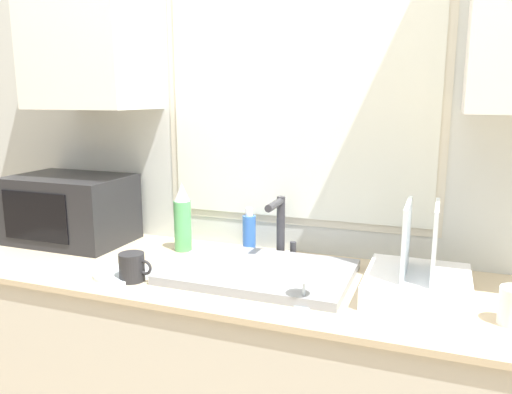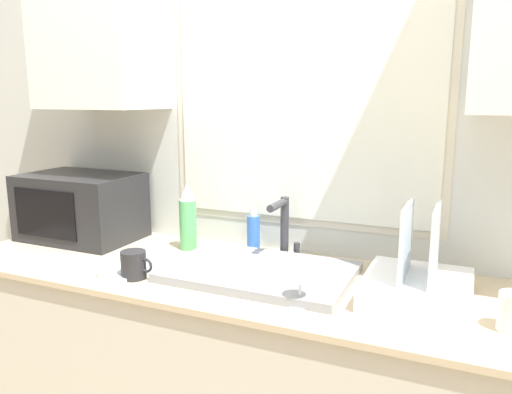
{
  "view_description": "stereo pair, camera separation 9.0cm",
  "coord_description": "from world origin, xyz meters",
  "px_view_note": "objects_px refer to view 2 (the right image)",
  "views": [
    {
      "loc": [
        0.52,
        -1.2,
        1.51
      ],
      "look_at": [
        -0.03,
        0.28,
        1.19
      ],
      "focal_mm": 35.0,
      "sensor_mm": 36.0,
      "label": 1
    },
    {
      "loc": [
        0.6,
        -1.16,
        1.51
      ],
      "look_at": [
        -0.03,
        0.28,
        1.19
      ],
      "focal_mm": 35.0,
      "sensor_mm": 36.0,
      "label": 2
    }
  ],
  "objects_px": {
    "microwave": "(81,207)",
    "wine_glass": "(300,271)",
    "faucet": "(284,223)",
    "mug_near_sink": "(134,265)",
    "soap_bottle": "(253,233)",
    "spray_bottle": "(188,218)",
    "dish_rack": "(418,283)"
  },
  "relations": [
    {
      "from": "faucet",
      "to": "dish_rack",
      "type": "distance_m",
      "value": 0.56
    },
    {
      "from": "soap_bottle",
      "to": "spray_bottle",
      "type": "bearing_deg",
      "value": -166.37
    },
    {
      "from": "spray_bottle",
      "to": "mug_near_sink",
      "type": "height_order",
      "value": "spray_bottle"
    },
    {
      "from": "microwave",
      "to": "wine_glass",
      "type": "relative_size",
      "value": 3.25
    },
    {
      "from": "faucet",
      "to": "soap_bottle",
      "type": "height_order",
      "value": "faucet"
    },
    {
      "from": "spray_bottle",
      "to": "mug_near_sink",
      "type": "distance_m",
      "value": 0.36
    },
    {
      "from": "spray_bottle",
      "to": "wine_glass",
      "type": "height_order",
      "value": "spray_bottle"
    },
    {
      "from": "spray_bottle",
      "to": "faucet",
      "type": "bearing_deg",
      "value": 7.16
    },
    {
      "from": "microwave",
      "to": "dish_rack",
      "type": "relative_size",
      "value": 1.43
    },
    {
      "from": "dish_rack",
      "to": "spray_bottle",
      "type": "bearing_deg",
      "value": 169.57
    },
    {
      "from": "soap_bottle",
      "to": "dish_rack",
      "type": "bearing_deg",
      "value": -19.58
    },
    {
      "from": "mug_near_sink",
      "to": "wine_glass",
      "type": "relative_size",
      "value": 0.8
    },
    {
      "from": "soap_bottle",
      "to": "wine_glass",
      "type": "relative_size",
      "value": 1.21
    },
    {
      "from": "spray_bottle",
      "to": "wine_glass",
      "type": "bearing_deg",
      "value": -30.61
    },
    {
      "from": "soap_bottle",
      "to": "wine_glass",
      "type": "bearing_deg",
      "value": -51.04
    },
    {
      "from": "mug_near_sink",
      "to": "wine_glass",
      "type": "xyz_separation_m",
      "value": [
        0.58,
        0.01,
        0.06
      ]
    },
    {
      "from": "faucet",
      "to": "spray_bottle",
      "type": "bearing_deg",
      "value": -172.84
    },
    {
      "from": "faucet",
      "to": "dish_rack",
      "type": "bearing_deg",
      "value": -22.8
    },
    {
      "from": "faucet",
      "to": "microwave",
      "type": "distance_m",
      "value": 0.89
    },
    {
      "from": "mug_near_sink",
      "to": "wine_glass",
      "type": "distance_m",
      "value": 0.59
    },
    {
      "from": "microwave",
      "to": "wine_glass",
      "type": "bearing_deg",
      "value": -15.33
    },
    {
      "from": "microwave",
      "to": "spray_bottle",
      "type": "distance_m",
      "value": 0.5
    },
    {
      "from": "faucet",
      "to": "wine_glass",
      "type": "distance_m",
      "value": 0.44
    },
    {
      "from": "faucet",
      "to": "dish_rack",
      "type": "height_order",
      "value": "dish_rack"
    },
    {
      "from": "faucet",
      "to": "mug_near_sink",
      "type": "xyz_separation_m",
      "value": [
        -0.38,
        -0.4,
        -0.09
      ]
    },
    {
      "from": "faucet",
      "to": "soap_bottle",
      "type": "relative_size",
      "value": 1.29
    },
    {
      "from": "faucet",
      "to": "spray_bottle",
      "type": "xyz_separation_m",
      "value": [
        -0.39,
        -0.05,
        -0.01
      ]
    },
    {
      "from": "soap_bottle",
      "to": "mug_near_sink",
      "type": "distance_m",
      "value": 0.49
    },
    {
      "from": "microwave",
      "to": "faucet",
      "type": "bearing_deg",
      "value": 6.35
    },
    {
      "from": "faucet",
      "to": "wine_glass",
      "type": "xyz_separation_m",
      "value": [
        0.2,
        -0.4,
        -0.03
      ]
    },
    {
      "from": "microwave",
      "to": "wine_glass",
      "type": "xyz_separation_m",
      "value": [
        1.09,
        -0.3,
        -0.03
      ]
    },
    {
      "from": "faucet",
      "to": "wine_glass",
      "type": "height_order",
      "value": "faucet"
    }
  ]
}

